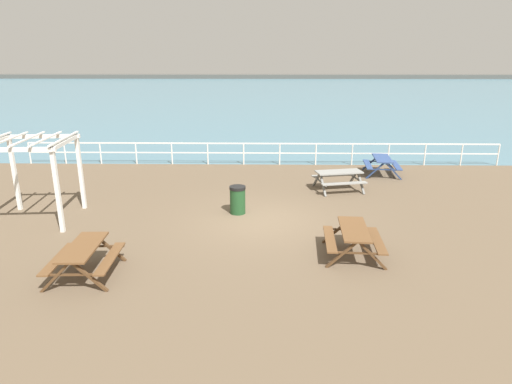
# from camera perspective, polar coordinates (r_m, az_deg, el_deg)

# --- Properties ---
(ground_plane) EXTENTS (30.00, 24.00, 0.20)m
(ground_plane) POSITION_cam_1_polar(r_m,az_deg,el_deg) (14.44, 0.52, -4.06)
(ground_plane) COLOR brown
(sea_band) EXTENTS (142.00, 90.00, 0.01)m
(sea_band) POSITION_cam_1_polar(r_m,az_deg,el_deg) (66.41, 1.00, 12.74)
(sea_band) COLOR teal
(sea_band) RESTS_ON ground
(distant_shoreline) EXTENTS (142.00, 6.00, 1.80)m
(distant_shoreline) POSITION_cam_1_polar(r_m,az_deg,el_deg) (109.33, 1.05, 14.48)
(distant_shoreline) COLOR #4C4C47
(distant_shoreline) RESTS_ON ground
(seaward_railing) EXTENTS (23.07, 0.07, 1.08)m
(seaward_railing) POSITION_cam_1_polar(r_m,az_deg,el_deg) (21.66, 0.74, 5.49)
(seaward_railing) COLOR white
(seaward_railing) RESTS_ON ground
(picnic_table_near_left) EXTENTS (1.60, 1.86, 0.80)m
(picnic_table_near_left) POSITION_cam_1_polar(r_m,az_deg,el_deg) (11.49, -21.36, -7.38)
(picnic_table_near_left) COLOR brown
(picnic_table_near_left) RESTS_ON ground
(picnic_table_near_right) EXTENTS (2.07, 1.85, 0.80)m
(picnic_table_near_right) POSITION_cam_1_polar(r_m,az_deg,el_deg) (17.77, 10.64, 2.05)
(picnic_table_near_right) COLOR gray
(picnic_table_near_right) RESTS_ON ground
(picnic_table_mid_centre) EXTENTS (1.71, 1.95, 0.80)m
(picnic_table_mid_centre) POSITION_cam_1_polar(r_m,az_deg,el_deg) (20.61, 15.98, 3.77)
(picnic_table_mid_centre) COLOR #334C84
(picnic_table_mid_centre) RESTS_ON ground
(picnic_table_far_left) EXTENTS (1.65, 1.90, 0.80)m
(picnic_table_far_left) POSITION_cam_1_polar(r_m,az_deg,el_deg) (12.04, 12.51, -5.44)
(picnic_table_far_left) COLOR brown
(picnic_table_far_left) RESTS_ON ground
(lattice_pergola) EXTENTS (2.63, 2.75, 2.70)m
(lattice_pergola) POSITION_cam_1_polar(r_m,az_deg,el_deg) (15.57, -27.04, 3.67)
(lattice_pergola) COLOR white
(lattice_pergola) RESTS_ON ground
(litter_bin) EXTENTS (0.55, 0.55, 0.95)m
(litter_bin) POSITION_cam_1_polar(r_m,az_deg,el_deg) (14.92, -2.39, -1.00)
(litter_bin) COLOR #1E4723
(litter_bin) RESTS_ON ground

